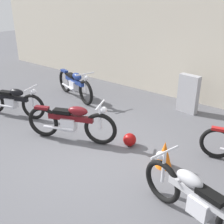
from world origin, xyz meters
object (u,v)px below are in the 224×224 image
(motorcycle_black, at_px, (13,101))
(traffic_cone, at_px, (164,154))
(motorcycle_silver, at_px, (197,200))
(motorcycle_maroon, at_px, (72,122))
(stone_marker, at_px, (188,94))
(motorcycle_blue, at_px, (75,84))
(helmet, at_px, (130,140))

(motorcycle_black, bearing_deg, traffic_cone, -13.54)
(traffic_cone, height_order, motorcycle_silver, motorcycle_silver)
(motorcycle_maroon, height_order, motorcycle_black, motorcycle_maroon)
(motorcycle_maroon, distance_m, motorcycle_silver, 3.29)
(stone_marker, height_order, traffic_cone, stone_marker)
(motorcycle_black, bearing_deg, motorcycle_maroon, -17.96)
(motorcycle_blue, relative_size, motorcycle_silver, 1.05)
(motorcycle_maroon, xyz_separation_m, motorcycle_silver, (3.23, -0.63, -0.02))
(traffic_cone, xyz_separation_m, motorcycle_black, (-4.42, -0.45, 0.16))
(traffic_cone, relative_size, motorcycle_silver, 0.27)
(stone_marker, relative_size, motorcycle_maroon, 0.54)
(helmet, relative_size, motorcycle_blue, 0.14)
(traffic_cone, relative_size, motorcycle_black, 0.28)
(helmet, bearing_deg, motorcycle_black, -168.76)
(motorcycle_blue, relative_size, motorcycle_black, 1.10)
(traffic_cone, distance_m, motorcycle_maroon, 2.21)
(traffic_cone, distance_m, motorcycle_blue, 4.41)
(motorcycle_maroon, bearing_deg, motorcycle_silver, -34.55)
(stone_marker, distance_m, motorcycle_black, 4.87)
(stone_marker, height_order, motorcycle_maroon, stone_marker)
(motorcycle_black, bearing_deg, helmet, -8.16)
(traffic_cone, bearing_deg, motorcycle_maroon, -169.60)
(stone_marker, relative_size, helmet, 3.70)
(stone_marker, xyz_separation_m, motorcycle_blue, (-3.30, -1.22, -0.07))
(helmet, distance_m, motorcycle_black, 3.52)
(motorcycle_silver, bearing_deg, motorcycle_blue, -12.03)
(motorcycle_blue, height_order, motorcycle_black, motorcycle_blue)
(traffic_cone, relative_size, motorcycle_maroon, 0.27)
(traffic_cone, bearing_deg, motorcycle_silver, -44.06)
(stone_marker, height_order, motorcycle_silver, stone_marker)
(traffic_cone, height_order, motorcycle_maroon, motorcycle_maroon)
(traffic_cone, xyz_separation_m, motorcycle_blue, (-4.11, 1.59, 0.20))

